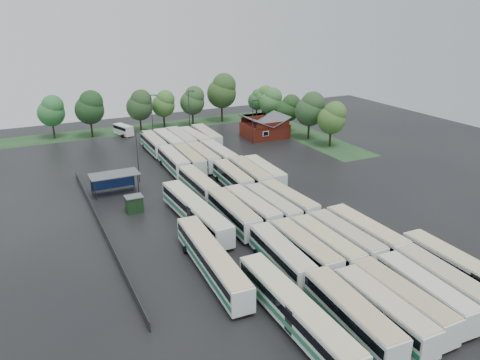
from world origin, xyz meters
name	(u,v)px	position (x,y,z in m)	size (l,w,h in m)	color
ground	(264,223)	(0.00, 0.00, 0.00)	(160.00, 160.00, 0.00)	black
brick_building	(265,130)	(24.00, 42.77, 1.87)	(10.07, 8.60, 5.39)	maroon
wash_shed	(114,176)	(-17.20, 22.02, 2.99)	(8.20, 4.20, 3.58)	#2D2D30
utility_hut	(134,204)	(-16.20, 12.60, 1.32)	(2.70, 2.20, 2.62)	black
grass_strip_north	(153,127)	(2.00, 64.80, 0.01)	(80.00, 10.00, 0.01)	#214320
grass_strip_east	(299,132)	(34.00, 42.80, 0.01)	(10.00, 50.00, 0.01)	#214320
west_fence	(101,227)	(-22.20, 8.00, 0.60)	(0.10, 50.00, 1.20)	#2D2D30
bus_r0c0	(351,315)	(-4.43, -25.66, 2.05)	(3.50, 13.53, 3.73)	silver
bus_r0c1	(383,310)	(-1.01, -26.32, 1.96)	(2.88, 12.82, 3.56)	silver
bus_r0c2	(401,300)	(1.82, -25.89, 1.99)	(2.79, 13.01, 3.62)	silver
bus_r0c3	(424,292)	(5.18, -25.81, 1.94)	(3.27, 12.77, 3.52)	silver
bus_r0c4	(445,284)	(8.26, -25.78, 2.01)	(3.31, 13.24, 3.66)	silver
bus_r1c0	(281,255)	(-4.49, -12.44, 1.96)	(3.36, 12.91, 3.56)	silver
bus_r1c1	(304,249)	(-1.14, -12.47, 1.96)	(2.82, 12.83, 3.57)	silver
bus_r1c2	(326,245)	(2.01, -12.72, 1.95)	(2.77, 12.73, 3.54)	silver
bus_r1c3	(345,239)	(5.18, -12.51, 1.97)	(2.94, 12.92, 3.58)	silver
bus_r1c4	(365,234)	(8.48, -12.54, 2.04)	(3.11, 13.37, 3.70)	silver
bus_r2c0	(233,213)	(-4.47, 1.08, 2.03)	(3.06, 13.32, 3.69)	silver
bus_r2c1	(252,208)	(-1.21, 1.54, 1.99)	(3.20, 13.07, 3.61)	silver
bus_r2c2	(272,206)	(1.93, 1.00, 1.95)	(3.04, 12.78, 3.54)	silver
bus_r2c3	(288,201)	(5.18, 1.47, 1.94)	(3.32, 12.81, 3.53)	silver
bus_r3c0	(199,184)	(-4.57, 14.65, 1.94)	(2.75, 12.70, 3.53)	silver
bus_r3c2	(232,178)	(2.01, 15.07, 1.95)	(3.27, 12.81, 3.54)	silver
bus_r3c3	(250,175)	(5.35, 14.88, 2.02)	(3.35, 13.32, 3.68)	silver
bus_r3c4	(264,172)	(8.37, 14.96, 1.94)	(3.22, 12.79, 3.53)	silver
bus_r4c0	(173,161)	(-4.34, 28.63, 1.99)	(3.15, 13.07, 3.62)	silver
bus_r4c1	(189,159)	(-1.17, 28.15, 1.97)	(3.11, 12.93, 3.58)	silver
bus_r4c2	(203,157)	(1.85, 28.53, 1.96)	(2.91, 12.83, 3.56)	silver
bus_r4c3	(219,155)	(5.12, 28.12, 2.02)	(2.83, 13.19, 3.67)	silver
bus_r5c0	(154,144)	(-4.30, 42.23, 1.97)	(2.91, 12.91, 3.58)	silver
bus_r5c1	(168,142)	(-1.03, 41.84, 2.05)	(3.02, 13.40, 3.72)	silver
bus_r5c2	(181,140)	(2.05, 42.24, 2.05)	(2.89, 13.39, 3.72)	silver
bus_r5c3	(194,139)	(5.11, 41.97, 1.96)	(3.32, 12.91, 3.56)	silver
bus_r5c4	(206,137)	(8.24, 42.19, 2.05)	(3.34, 13.47, 3.72)	silver
artic_bus_west_a	(295,312)	(-9.04, -22.70, 1.99)	(2.76, 19.32, 3.59)	silver
artic_bus_west_b	(195,212)	(-9.27, 4.01, 2.06)	(3.66, 20.10, 3.71)	silver
artic_bus_west_c	(212,259)	(-12.49, -9.68, 1.99)	(3.64, 19.42, 3.58)	silver
artic_bus_east	(475,279)	(12.07, -26.57, 2.02)	(2.99, 19.65, 3.64)	silver
minibus	(123,130)	(-6.92, 59.85, 1.45)	(4.02, 6.37, 2.61)	white
tree_north_0	(52,111)	(-22.61, 64.49, 6.83)	(6.41, 6.41, 10.62)	#38271D
tree_north_1	(90,107)	(-14.09, 61.39, 7.46)	(7.00, 7.00, 11.59)	black
tree_north_2	(140,105)	(-1.97, 60.98, 7.02)	(6.59, 6.59, 10.91)	#35251C
tree_north_3	(164,103)	(4.93, 63.10, 6.41)	(6.02, 6.02, 9.97)	#2E2418
tree_north_4	(193,100)	(12.39, 61.29, 6.90)	(6.48, 6.48, 10.73)	black
tree_north_5	(222,91)	(21.57, 62.58, 8.61)	(8.08, 8.08, 13.37)	#312314
tree_north_6	(257,99)	(32.30, 62.15, 5.42)	(5.09, 5.09, 8.43)	black
tree_east_0	(333,118)	(33.66, 28.80, 6.75)	(6.34, 6.34, 10.50)	#332312
tree_east_1	(311,109)	(32.79, 36.27, 7.45)	(6.99, 6.99, 11.58)	#322115
tree_east_2	(289,108)	(32.14, 44.78, 6.17)	(5.82, 5.80, 9.61)	#342417
tree_east_3	(271,101)	(31.71, 53.17, 6.49)	(6.10, 6.10, 10.10)	black
tree_east_4	(264,97)	(33.83, 61.18, 6.05)	(5.72, 5.68, 9.41)	black
lamp_post_ne	(253,119)	(18.42, 38.40, 6.05)	(1.60, 0.31, 10.42)	#2D2D30
lamp_post_nw	(138,153)	(-11.93, 25.35, 5.51)	(1.46, 0.28, 9.49)	#2D2D30
lamp_post_back_w	(152,113)	(-0.74, 54.42, 6.11)	(1.62, 0.32, 10.52)	#2D2D30
lamp_post_back_e	(190,109)	(8.45, 53.43, 6.36)	(1.69, 0.33, 10.96)	#2D2D30
puddle_0	(308,287)	(-3.70, -17.18, 0.00)	(4.82, 4.82, 0.01)	black
puddle_1	(426,294)	(7.46, -24.24, 0.00)	(3.16, 3.16, 0.01)	black
puddle_2	(219,223)	(-6.07, 2.81, 0.00)	(5.56, 5.56, 0.01)	black
puddle_3	(290,214)	(5.17, 0.82, 0.00)	(4.63, 4.63, 0.01)	black
puddle_4	(436,256)	(15.16, -18.63, 0.00)	(4.09, 4.09, 0.01)	black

